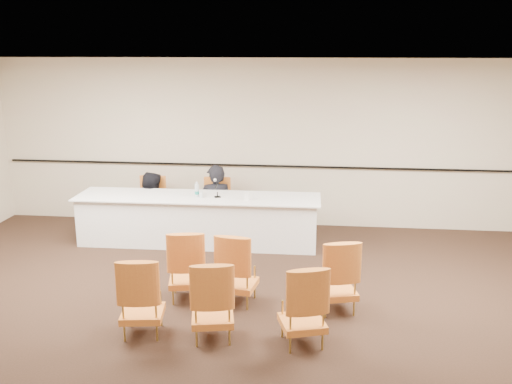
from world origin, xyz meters
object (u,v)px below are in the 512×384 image
(panel_table, at_px, (198,220))
(drinking_glass, at_px, (201,195))
(microphone, at_px, (217,189))
(panelist_main_chair, at_px, (216,206))
(aud_chair_front_right, at_px, (337,275))
(water_bottle, at_px, (197,189))
(panelist_second_chair, at_px, (151,204))
(panelist_main, at_px, (216,211))
(coffee_cup, at_px, (247,196))
(aud_chair_back_mid, at_px, (212,299))
(aud_chair_front_left, at_px, (187,264))
(aud_chair_back_right, at_px, (303,304))
(panelist_second, at_px, (151,217))
(aud_chair_back_left, at_px, (142,295))
(aud_chair_front_mid, at_px, (237,268))

(panel_table, distance_m, drinking_glass, 0.47)
(microphone, bearing_deg, panel_table, 149.29)
(panelist_main_chair, bearing_deg, aud_chair_front_right, -55.42)
(water_bottle, relative_size, aud_chair_front_right, 0.26)
(panel_table, height_order, aud_chair_front_right, aud_chair_front_right)
(drinking_glass, distance_m, aud_chair_front_right, 3.09)
(panelist_second_chair, distance_m, drinking_glass, 1.30)
(water_bottle, height_order, drinking_glass, water_bottle)
(panelist_main, xyz_separation_m, coffee_cup, (0.65, -0.73, 0.49))
(coffee_cup, bearing_deg, aud_chair_front_right, -57.30)
(panelist_second_chair, xyz_separation_m, aud_chair_back_mid, (1.81, -3.71, 0.00))
(water_bottle, distance_m, aud_chair_front_left, 2.19)
(water_bottle, distance_m, coffee_cup, 0.85)
(coffee_cup, relative_size, aud_chair_front_right, 0.14)
(panelist_second_chair, bearing_deg, water_bottle, -32.41)
(aud_chair_front_left, height_order, aud_chair_back_right, same)
(panelist_second, height_order, aud_chair_back_left, panelist_second)
(water_bottle, distance_m, aud_chair_back_right, 3.65)
(aud_chair_back_right, bearing_deg, aud_chair_front_mid, 114.59)
(panel_table, bearing_deg, aud_chair_back_right, -60.53)
(panelist_second, distance_m, drinking_glass, 1.39)
(drinking_glass, bearing_deg, aud_chair_front_left, -83.50)
(panel_table, bearing_deg, microphone, -8.02)
(aud_chair_front_mid, height_order, aud_chair_back_mid, same)
(panelist_main_chair, distance_m, aud_chair_back_left, 3.72)
(aud_chair_front_left, bearing_deg, water_bottle, 88.24)
(aud_chair_front_mid, bearing_deg, water_bottle, 122.75)
(aud_chair_back_left, xyz_separation_m, aud_chair_back_right, (1.81, -0.03, 0.00))
(panelist_main_chair, relative_size, aud_chair_front_right, 1.00)
(aud_chair_front_left, bearing_deg, aud_chair_front_right, -14.31)
(panelist_second, xyz_separation_m, drinking_glass, (1.06, -0.66, 0.61))
(microphone, bearing_deg, panelist_second_chair, 131.51)
(drinking_glass, bearing_deg, aud_chair_back_left, -91.11)
(panelist_main, distance_m, panelist_second_chair, 1.17)
(aud_chair_back_right, bearing_deg, panelist_main_chair, 96.40)
(panelist_main_chair, relative_size, aud_chair_front_mid, 1.00)
(microphone, relative_size, drinking_glass, 2.92)
(panelist_main, bearing_deg, water_bottle, 55.73)
(microphone, height_order, water_bottle, microphone)
(water_bottle, xyz_separation_m, aud_chair_front_left, (0.32, -2.12, -0.45))
(panelist_main, xyz_separation_m, aud_chair_front_mid, (0.78, -2.78, 0.09))
(panelist_second_chair, bearing_deg, aud_chair_front_mid, -55.49)
(aud_chair_back_left, bearing_deg, aud_chair_front_mid, 36.24)
(microphone, bearing_deg, aud_chair_back_mid, -104.34)
(panelist_second, xyz_separation_m, microphone, (1.32, -0.62, 0.71))
(microphone, bearing_deg, aud_chair_front_mid, -96.92)
(panelist_second_chair, height_order, aud_chair_back_mid, same)
(panelist_second, relative_size, drinking_glass, 16.34)
(water_bottle, bearing_deg, microphone, -2.43)
(panelist_main, height_order, aud_chair_back_mid, panelist_main)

